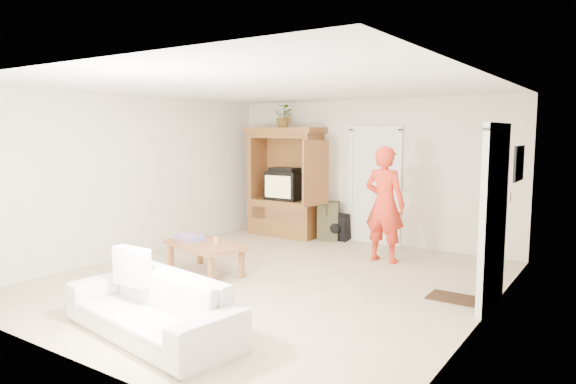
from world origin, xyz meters
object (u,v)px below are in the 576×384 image
armoire (286,189)px  sofa (151,306)px  man (385,204)px  coffee_table (205,247)px

armoire → sofa: size_ratio=1.01×
man → sofa: 4.15m
man → coffee_table: bearing=52.4°
armoire → coffee_table: 3.03m
armoire → coffee_table: size_ratio=1.58×
armoire → sofa: bearing=-70.8°
armoire → man: size_ratio=1.16×
man → sofa: bearing=83.6°
armoire → man: bearing=-19.3°
man → sofa: size_ratio=0.87×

